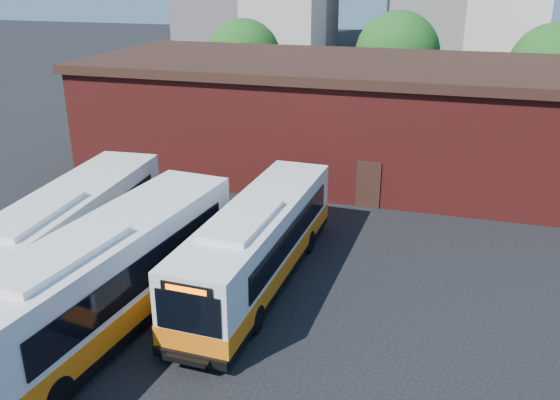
% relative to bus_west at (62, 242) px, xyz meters
% --- Properties ---
extents(ground, '(220.00, 220.00, 0.00)m').
position_rel_bus_west_xyz_m(ground, '(6.96, -3.23, -1.59)').
color(ground, black).
extents(bus_west, '(3.57, 13.01, 3.50)m').
position_rel_bus_west_xyz_m(bus_west, '(0.00, 0.00, 0.00)').
color(bus_west, white).
rests_on(bus_west, ground).
extents(bus_midwest, '(4.07, 13.68, 3.68)m').
position_rel_bus_west_xyz_m(bus_midwest, '(3.34, -2.65, 0.08)').
color(bus_midwest, white).
rests_on(bus_midwest, ground).
extents(bus_mideast, '(2.89, 11.98, 3.24)m').
position_rel_bus_west_xyz_m(bus_mideast, '(7.13, 1.98, -0.12)').
color(bus_mideast, white).
rests_on(bus_mideast, ground).
extents(depot_building, '(28.60, 12.60, 6.40)m').
position_rel_bus_west_xyz_m(depot_building, '(6.96, 16.77, 1.67)').
color(depot_building, maroon).
rests_on(depot_building, ground).
extents(tree_west, '(6.00, 6.00, 7.65)m').
position_rel_bus_west_xyz_m(tree_west, '(-3.04, 28.77, 3.05)').
color(tree_west, '#382314').
rests_on(tree_west, ground).
extents(tree_mid, '(6.56, 6.56, 8.36)m').
position_rel_bus_west_xyz_m(tree_mid, '(8.96, 30.77, 3.49)').
color(tree_mid, '#382314').
rests_on(tree_mid, ground).
extents(tree_east, '(6.24, 6.24, 7.96)m').
position_rel_bus_west_xyz_m(tree_east, '(19.96, 27.77, 3.24)').
color(tree_east, '#382314').
rests_on(tree_east, ground).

